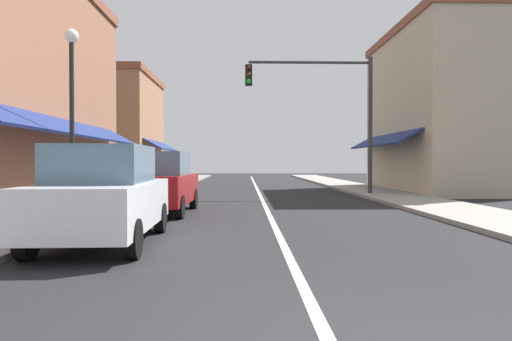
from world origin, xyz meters
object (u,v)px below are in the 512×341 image
at_px(parked_car_second_left, 160,183).
at_px(traffic_signal_mast_arm, 328,100).
at_px(parked_car_nearest_left, 104,195).
at_px(street_lamp_left_near, 72,92).

height_order(parked_car_second_left, traffic_signal_mast_arm, traffic_signal_mast_arm).
bearing_deg(traffic_signal_mast_arm, parked_car_second_left, -131.78).
height_order(parked_car_nearest_left, parked_car_second_left, same).
height_order(traffic_signal_mast_arm, street_lamp_left_near, traffic_signal_mast_arm).
relative_size(parked_car_nearest_left, parked_car_second_left, 1.00).
distance_m(parked_car_nearest_left, street_lamp_left_near, 4.85).
distance_m(parked_car_nearest_left, parked_car_second_left, 5.08).
bearing_deg(street_lamp_left_near, parked_car_nearest_left, -62.89).
bearing_deg(street_lamp_left_near, parked_car_second_left, 33.60).
xyz_separation_m(parked_car_nearest_left, parked_car_second_left, (0.08, 5.08, 0.00)).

